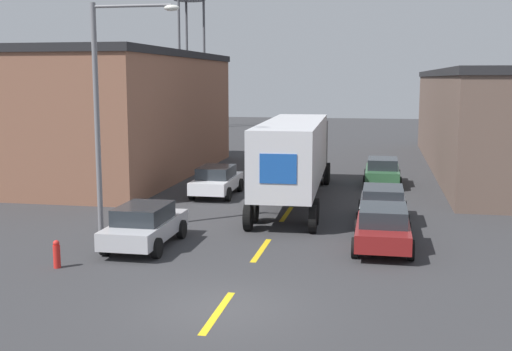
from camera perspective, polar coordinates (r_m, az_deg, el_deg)
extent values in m
plane|color=#333335|center=(16.72, -3.14, -11.68)|extent=(160.00, 160.00, 0.00)
cube|color=gold|center=(16.44, -3.41, -12.03)|extent=(0.20, 3.02, 0.01)
cube|color=gold|center=(22.01, 0.48, -6.64)|extent=(0.20, 3.02, 0.01)
cube|color=gold|center=(27.74, 2.73, -3.44)|extent=(0.20, 3.02, 0.01)
cube|color=brown|center=(39.95, -12.84, 5.10)|extent=(10.15, 19.33, 6.98)
cube|color=#232326|center=(39.91, -13.02, 10.40)|extent=(10.35, 19.53, 0.40)
cube|color=black|center=(36.16, 4.42, 2.54)|extent=(2.46, 2.90, 2.89)
cube|color=silver|center=(28.89, 3.30, 2.13)|extent=(2.90, 11.24, 2.75)
cube|color=#194CA3|center=(23.37, 1.97, 0.60)|extent=(1.37, 0.08, 1.10)
cylinder|color=black|center=(36.62, 6.37, 0.30)|extent=(0.32, 1.07, 1.07)
cylinder|color=black|center=(36.81, 2.51, 0.39)|extent=(0.32, 1.07, 1.07)
cylinder|color=black|center=(35.51, 6.29, 0.04)|extent=(0.32, 1.07, 1.07)
cylinder|color=black|center=(35.70, 2.31, 0.14)|extent=(0.32, 1.07, 1.07)
cylinder|color=black|center=(25.78, 5.29, -3.20)|extent=(0.32, 1.07, 1.07)
cylinder|color=black|center=(26.04, -0.18, -3.04)|extent=(0.32, 1.07, 1.07)
cylinder|color=black|center=(24.41, 5.08, -3.87)|extent=(0.32, 1.07, 1.07)
cylinder|color=black|center=(24.69, -0.69, -3.69)|extent=(0.32, 1.07, 1.07)
cube|color=silver|center=(26.43, 11.19, -2.81)|extent=(1.78, 4.32, 0.59)
cube|color=#23282D|center=(26.20, 11.22, -1.63)|extent=(1.57, 2.25, 0.56)
cylinder|color=black|center=(27.82, 13.00, -2.92)|extent=(0.22, 0.68, 0.68)
cylinder|color=black|center=(27.81, 9.33, -2.81)|extent=(0.22, 0.68, 0.68)
cylinder|color=black|center=(25.20, 13.20, -4.12)|extent=(0.22, 0.68, 0.68)
cylinder|color=black|center=(25.19, 9.14, -4.00)|extent=(0.22, 0.68, 0.68)
cube|color=silver|center=(32.03, -3.49, -0.67)|extent=(1.78, 4.32, 0.59)
cube|color=#23282D|center=(31.82, -3.56, 0.31)|extent=(1.57, 2.25, 0.56)
cylinder|color=black|center=(33.16, -1.42, -0.85)|extent=(0.22, 0.68, 0.68)
cylinder|color=black|center=(33.58, -4.39, -0.76)|extent=(0.22, 0.68, 0.68)
cylinder|color=black|center=(30.58, -2.50, -1.67)|extent=(0.22, 0.68, 0.68)
cylinder|color=black|center=(31.04, -5.69, -1.55)|extent=(0.22, 0.68, 0.68)
cube|color=#B2B2B7|center=(22.67, -9.81, -4.67)|extent=(1.78, 4.32, 0.59)
cube|color=#23282D|center=(22.43, -9.97, -3.32)|extent=(1.57, 2.25, 0.56)
cylinder|color=black|center=(23.68, -6.63, -4.76)|extent=(0.22, 0.68, 0.68)
cylinder|color=black|center=(24.27, -10.65, -4.53)|extent=(0.22, 0.68, 0.68)
cylinder|color=black|center=(21.22, -8.82, -6.39)|extent=(0.22, 0.68, 0.68)
cylinder|color=black|center=(21.87, -13.23, -6.06)|extent=(0.22, 0.68, 0.68)
cube|color=#2D5B38|center=(35.87, 11.16, 0.18)|extent=(1.78, 4.32, 0.59)
cube|color=#23282D|center=(35.66, 11.19, 1.07)|extent=(1.57, 2.25, 0.56)
cylinder|color=black|center=(37.25, 12.51, -0.01)|extent=(0.22, 0.68, 0.68)
cylinder|color=black|center=(37.24, 9.78, 0.07)|extent=(0.22, 0.68, 0.68)
cylinder|color=black|center=(34.60, 12.62, -0.66)|extent=(0.22, 0.68, 0.68)
cylinder|color=black|center=(34.59, 9.68, -0.58)|extent=(0.22, 0.68, 0.68)
cube|color=maroon|center=(22.49, 11.20, -4.82)|extent=(1.78, 4.32, 0.59)
cube|color=#23282D|center=(22.24, 11.25, -3.46)|extent=(1.57, 2.25, 0.56)
cylinder|color=black|center=(23.89, 13.32, -4.83)|extent=(0.22, 0.68, 0.68)
cylinder|color=black|center=(23.87, 9.04, -4.71)|extent=(0.22, 0.68, 0.68)
cylinder|color=black|center=(21.29, 13.60, -6.48)|extent=(0.22, 0.68, 0.68)
cylinder|color=black|center=(21.27, 8.78, -6.35)|extent=(0.22, 0.68, 0.68)
cylinder|color=#47474C|center=(76.56, -4.61, 9.91)|extent=(0.28, 0.28, 15.09)
cylinder|color=#47474C|center=(78.69, -6.14, 9.85)|extent=(0.28, 0.28, 15.09)
cylinder|color=#47474C|center=(75.87, -6.81, 9.89)|extent=(0.28, 0.28, 15.09)
cylinder|color=slate|center=(24.65, -13.95, 4.79)|extent=(0.20, 0.20, 8.52)
cylinder|color=slate|center=(24.14, -10.99, 14.59)|extent=(2.99, 0.11, 0.11)
ellipsoid|color=silver|center=(23.62, -7.50, 14.56)|extent=(0.56, 0.32, 0.22)
cylinder|color=red|center=(20.86, -17.29, -6.89)|extent=(0.22, 0.22, 0.72)
sphere|color=red|center=(20.75, -17.34, -5.77)|extent=(0.20, 0.20, 0.20)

